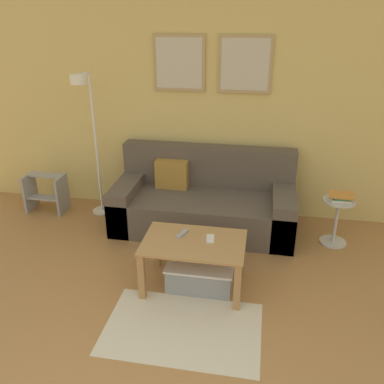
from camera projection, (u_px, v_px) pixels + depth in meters
wall_back at (198, 103)px, 4.51m from camera, size 5.60×0.09×2.55m
area_rug at (183, 328)px, 3.11m from camera, size 1.19×0.77×0.01m
couch at (204, 202)px, 4.50m from camera, size 1.94×0.87×0.85m
coffee_table at (194, 251)px, 3.46m from camera, size 0.87×0.56×0.45m
storage_bin at (200, 274)px, 3.56m from camera, size 0.58×0.39×0.23m
floor_lamp at (89, 128)px, 4.37m from camera, size 0.23×0.46×1.65m
side_table at (337, 217)px, 4.15m from camera, size 0.32×0.32×0.49m
book_stack at (341, 197)px, 4.04m from camera, size 0.25×0.20×0.07m
remote_control at (182, 234)px, 3.53m from camera, size 0.09×0.15×0.02m
cell_phone at (210, 239)px, 3.46m from camera, size 0.08×0.15×0.01m
step_stool at (46, 192)px, 4.86m from camera, size 0.45×0.29×0.45m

